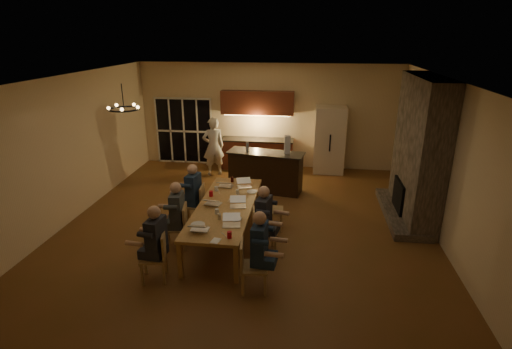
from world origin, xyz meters
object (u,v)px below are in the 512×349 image
at_px(laptop_e, 226,182).
at_px(plate_near, 235,219).
at_px(chandelier, 124,109).
at_px(bar_bottle, 247,146).
at_px(chair_left_far, 194,204).
at_px(laptop_f, 244,183).
at_px(refrigerator, 330,140).
at_px(person_right_mid, 264,220).
at_px(laptop_a, 200,224).
at_px(mug_back, 216,189).
at_px(plate_far, 252,192).
at_px(chair_right_mid, 265,231).
at_px(plate_left, 198,225).
at_px(redcup_near, 229,235).
at_px(laptop_b, 231,220).
at_px(chair_left_mid, 175,227).
at_px(mug_front, 217,211).
at_px(person_right_near, 259,250).
at_px(person_left_mid, 178,215).
at_px(laptop_d, 238,202).
at_px(chair_right_near, 254,266).
at_px(standing_person, 213,147).
at_px(mug_mid, 238,192).
at_px(can_silver, 219,217).
at_px(can_cola, 232,180).
at_px(bar_blender, 287,145).
at_px(bar_island, 266,172).
at_px(person_left_far, 194,194).
at_px(chair_right_far, 273,210).
at_px(laptop_c, 213,199).
at_px(redcup_mid, 211,194).

height_order(laptop_e, plate_near, laptop_e).
relative_size(chandelier, bar_bottle, 2.32).
height_order(chair_left_far, laptop_f, laptop_f).
distance_m(chandelier, laptop_e, 2.84).
height_order(refrigerator, person_right_mid, refrigerator).
bearing_deg(laptop_a, person_right_mid, -148.99).
xyz_separation_m(mug_back, plate_far, (0.79, 0.04, -0.04)).
relative_size(chair_right_mid, plate_left, 3.39).
bearing_deg(redcup_near, laptop_b, 96.57).
bearing_deg(chair_right_mid, chair_left_mid, 78.02).
xyz_separation_m(refrigerator, mug_front, (-2.32, -4.98, -0.20)).
bearing_deg(refrigerator, person_right_near, -102.46).
xyz_separation_m(person_left_mid, laptop_d, (1.12, 0.43, 0.17)).
distance_m(chair_right_near, laptop_a, 1.26).
relative_size(standing_person, plate_far, 7.37).
distance_m(chair_right_mid, mug_mid, 1.30).
bearing_deg(chandelier, chair_left_far, 51.79).
distance_m(can_silver, can_cola, 1.99).
bearing_deg(laptop_e, bar_blender, -124.15).
bearing_deg(laptop_f, person_left_mid, -143.82).
distance_m(chair_left_mid, chair_right_mid, 1.76).
xyz_separation_m(chair_right_near, person_right_near, (0.07, 0.11, 0.24)).
relative_size(person_right_mid, bar_bottle, 5.75).
distance_m(laptop_f, plate_left, 2.04).
distance_m(bar_island, laptop_f, 1.78).
relative_size(chair_left_mid, chair_right_near, 1.00).
xyz_separation_m(person_right_mid, mug_back, (-1.19, 1.19, 0.11)).
xyz_separation_m(chair_left_mid, laptop_a, (0.68, -0.63, 0.42)).
height_order(chair_left_mid, person_left_mid, person_left_mid).
bearing_deg(refrigerator, chair_left_mid, -122.09).
bearing_deg(person_left_far, person_right_mid, 65.84).
bearing_deg(chair_right_far, person_left_mid, 118.77).
xyz_separation_m(chair_left_mid, can_silver, (0.93, -0.19, 0.37)).
height_order(laptop_c, mug_mid, laptop_c).
relative_size(laptop_d, mug_back, 3.20).
height_order(laptop_d, laptop_e, same).
bearing_deg(person_right_mid, mug_back, 56.00).
distance_m(laptop_f, mug_mid, 0.43).
xyz_separation_m(chair_left_mid, plate_near, (1.23, -0.13, 0.31)).
relative_size(laptop_f, redcup_near, 2.67).
distance_m(person_left_mid, can_silver, 0.90).
bearing_deg(laptop_e, person_left_far, 35.43).
distance_m(standing_person, chandelier, 4.74).
height_order(standing_person, can_cola, standing_person).
distance_m(chair_right_far, redcup_mid, 1.37).
xyz_separation_m(chair_right_near, plate_far, (-0.38, 2.44, 0.31)).
xyz_separation_m(laptop_c, laptop_f, (0.48, 1.01, 0.00)).
xyz_separation_m(laptop_a, laptop_d, (0.50, 1.06, 0.00)).
distance_m(bar_island, plate_left, 3.79).
height_order(redcup_mid, can_cola, same).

